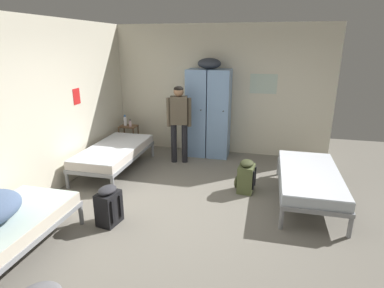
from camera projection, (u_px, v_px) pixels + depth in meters
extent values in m
plane|color=slate|center=(188.00, 211.00, 4.62)|extent=(8.81, 8.81, 0.00)
cube|color=beige|center=(219.00, 91.00, 6.77)|extent=(4.70, 0.06, 2.75)
cube|color=beige|center=(38.00, 112.00, 4.72)|extent=(0.06, 5.51, 2.75)
cube|color=#B7CCBC|center=(263.00, 84.00, 6.48)|extent=(0.55, 0.01, 0.40)
cube|color=red|center=(77.00, 96.00, 5.58)|extent=(0.01, 0.20, 0.28)
cube|color=#7A9ECC|center=(198.00, 113.00, 6.71)|extent=(0.44, 0.52, 1.85)
cylinder|color=black|center=(201.00, 110.00, 6.39)|extent=(0.02, 0.03, 0.02)
cube|color=#7A9ECC|center=(219.00, 114.00, 6.61)|extent=(0.44, 0.52, 1.85)
cylinder|color=black|center=(223.00, 111.00, 6.29)|extent=(0.02, 0.03, 0.02)
ellipsoid|color=#333842|center=(209.00, 63.00, 6.34)|extent=(0.48, 0.36, 0.22)
cylinder|color=brown|center=(119.00, 140.00, 7.08)|extent=(0.03, 0.03, 0.55)
cylinder|color=brown|center=(134.00, 141.00, 7.00)|extent=(0.03, 0.03, 0.55)
cylinder|color=brown|center=(125.00, 136.00, 7.33)|extent=(0.03, 0.03, 0.55)
cylinder|color=brown|center=(139.00, 137.00, 7.25)|extent=(0.03, 0.03, 0.55)
cube|color=brown|center=(129.00, 142.00, 7.19)|extent=(0.38, 0.30, 0.02)
cube|color=brown|center=(128.00, 126.00, 7.08)|extent=(0.38, 0.30, 0.02)
cylinder|color=gray|center=(327.00, 172.00, 5.65)|extent=(0.06, 0.06, 0.28)
cylinder|color=gray|center=(279.00, 168.00, 5.84)|extent=(0.06, 0.06, 0.28)
cylinder|color=gray|center=(350.00, 228.00, 3.95)|extent=(0.06, 0.06, 0.28)
cylinder|color=gray|center=(281.00, 219.00, 4.14)|extent=(0.06, 0.06, 0.28)
cube|color=gray|center=(309.00, 182.00, 4.84)|extent=(0.90, 1.90, 0.06)
cube|color=silver|center=(309.00, 176.00, 4.81)|extent=(0.87, 1.84, 0.14)
cube|color=silver|center=(310.00, 172.00, 4.79)|extent=(0.86, 1.82, 0.01)
cylinder|color=gray|center=(28.00, 207.00, 4.44)|extent=(0.06, 0.06, 0.28)
cylinder|color=gray|center=(81.00, 215.00, 4.25)|extent=(0.06, 0.06, 0.28)
cylinder|color=gray|center=(67.00, 181.00, 5.28)|extent=(0.06, 0.06, 0.28)
cylinder|color=gray|center=(113.00, 186.00, 5.09)|extent=(0.06, 0.06, 0.28)
cylinder|color=gray|center=(117.00, 147.00, 6.98)|extent=(0.06, 0.06, 0.28)
cylinder|color=gray|center=(153.00, 150.00, 6.79)|extent=(0.06, 0.06, 0.28)
cube|color=gray|center=(115.00, 155.00, 5.98)|extent=(0.90, 1.90, 0.06)
cube|color=silver|center=(114.00, 150.00, 5.95)|extent=(0.87, 1.84, 0.14)
cube|color=silver|center=(114.00, 147.00, 5.93)|extent=(0.86, 1.82, 0.01)
cylinder|color=black|center=(185.00, 143.00, 6.39)|extent=(0.12, 0.12, 0.81)
cylinder|color=black|center=(174.00, 143.00, 6.39)|extent=(0.12, 0.12, 0.81)
cube|color=brown|center=(179.00, 110.00, 6.18)|extent=(0.37, 0.27, 0.55)
cylinder|color=brown|center=(189.00, 112.00, 6.19)|extent=(0.08, 0.08, 0.57)
cylinder|color=brown|center=(168.00, 112.00, 6.20)|extent=(0.08, 0.08, 0.57)
sphere|color=#936B4C|center=(179.00, 92.00, 6.07)|extent=(0.20, 0.20, 0.20)
ellipsoid|color=black|center=(179.00, 89.00, 6.05)|extent=(0.19, 0.19, 0.11)
cylinder|color=white|center=(125.00, 121.00, 7.08)|extent=(0.07, 0.07, 0.20)
cylinder|color=#2666B2|center=(125.00, 116.00, 7.04)|extent=(0.04, 0.04, 0.04)
cylinder|color=beige|center=(130.00, 124.00, 7.00)|extent=(0.06, 0.06, 0.14)
cylinder|color=black|center=(130.00, 120.00, 6.97)|extent=(0.03, 0.03, 0.03)
cube|color=#566038|center=(246.00, 178.00, 5.16)|extent=(0.27, 0.34, 0.46)
ellipsoid|color=#383D23|center=(237.00, 182.00, 5.23)|extent=(0.11, 0.25, 0.20)
ellipsoid|color=#383D23|center=(247.00, 163.00, 5.08)|extent=(0.25, 0.31, 0.10)
cube|color=black|center=(255.00, 176.00, 5.19)|extent=(0.03, 0.05, 0.32)
cube|color=black|center=(253.00, 180.00, 5.03)|extent=(0.03, 0.05, 0.32)
cube|color=black|center=(109.00, 208.00, 4.24)|extent=(0.29, 0.36, 0.46)
ellipsoid|color=#2D2D33|center=(101.00, 211.00, 4.32)|extent=(0.12, 0.25, 0.20)
ellipsoid|color=#2D2D33|center=(107.00, 190.00, 4.16)|extent=(0.26, 0.32, 0.10)
cube|color=black|center=(121.00, 206.00, 4.26)|extent=(0.03, 0.05, 0.32)
cube|color=black|center=(113.00, 212.00, 4.10)|extent=(0.03, 0.05, 0.32)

